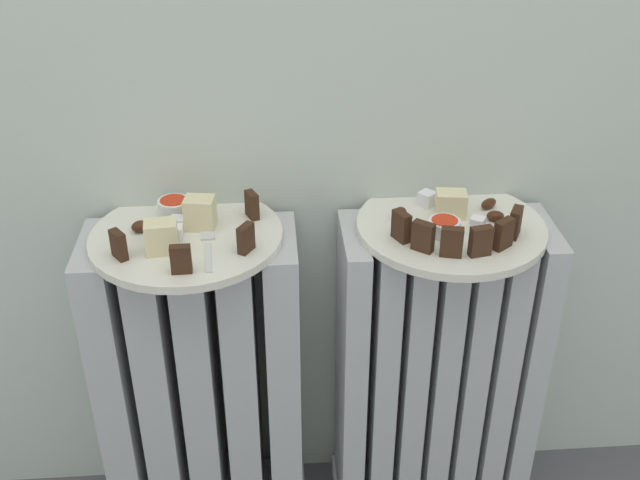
{
  "coord_description": "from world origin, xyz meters",
  "views": [
    {
      "loc": [
        -0.07,
        -0.67,
        1.12
      ],
      "look_at": [
        0.0,
        0.28,
        0.55
      ],
      "focal_mm": 42.92,
      "sensor_mm": 36.0,
      "label": 1
    }
  ],
  "objects_px": {
    "plate_right": "(451,227)",
    "jam_bowl_left": "(174,207)",
    "fork": "(208,248)",
    "radiator_right": "(435,378)",
    "radiator_left": "(202,390)",
    "plate_left": "(186,237)",
    "jam_bowl_right": "(444,226)"
  },
  "relations": [
    {
      "from": "radiator_left",
      "to": "fork",
      "type": "bearing_deg",
      "value": -53.82
    },
    {
      "from": "radiator_right",
      "to": "jam_bowl_left",
      "type": "distance_m",
      "value": 0.51
    },
    {
      "from": "plate_left",
      "to": "jam_bowl_left",
      "type": "relative_size",
      "value": 5.89
    },
    {
      "from": "plate_left",
      "to": "jam_bowl_right",
      "type": "bearing_deg",
      "value": -4.61
    },
    {
      "from": "plate_left",
      "to": "fork",
      "type": "height_order",
      "value": "fork"
    },
    {
      "from": "radiator_left",
      "to": "jam_bowl_left",
      "type": "relative_size",
      "value": 11.9
    },
    {
      "from": "radiator_left",
      "to": "plate_right",
      "type": "xyz_separation_m",
      "value": [
        0.38,
        -0.0,
        0.29
      ]
    },
    {
      "from": "plate_left",
      "to": "jam_bowl_right",
      "type": "distance_m",
      "value": 0.37
    },
    {
      "from": "plate_right",
      "to": "plate_left",
      "type": "bearing_deg",
      "value": 180.0
    },
    {
      "from": "radiator_left",
      "to": "jam_bowl_left",
      "type": "height_order",
      "value": "jam_bowl_left"
    },
    {
      "from": "radiator_left",
      "to": "plate_left",
      "type": "xyz_separation_m",
      "value": [
        0.0,
        -0.0,
        0.29
      ]
    },
    {
      "from": "plate_right",
      "to": "jam_bowl_right",
      "type": "distance_m",
      "value": 0.04
    },
    {
      "from": "radiator_left",
      "to": "plate_left",
      "type": "distance_m",
      "value": 0.29
    },
    {
      "from": "radiator_right",
      "to": "fork",
      "type": "xyz_separation_m",
      "value": [
        -0.35,
        -0.05,
        0.3
      ]
    },
    {
      "from": "plate_left",
      "to": "jam_bowl_right",
      "type": "xyz_separation_m",
      "value": [
        0.37,
        -0.03,
        0.02
      ]
    },
    {
      "from": "radiator_left",
      "to": "radiator_right",
      "type": "height_order",
      "value": "same"
    },
    {
      "from": "fork",
      "to": "jam_bowl_left",
      "type": "bearing_deg",
      "value": 118.76
    },
    {
      "from": "plate_left",
      "to": "plate_right",
      "type": "bearing_deg",
      "value": 0.0
    },
    {
      "from": "radiator_right",
      "to": "jam_bowl_right",
      "type": "xyz_separation_m",
      "value": [
        -0.02,
        -0.03,
        0.31
      ]
    },
    {
      "from": "radiator_right",
      "to": "jam_bowl_left",
      "type": "relative_size",
      "value": 11.9
    },
    {
      "from": "plate_right",
      "to": "jam_bowl_left",
      "type": "height_order",
      "value": "jam_bowl_left"
    },
    {
      "from": "radiator_right",
      "to": "jam_bowl_left",
      "type": "xyz_separation_m",
      "value": [
        -0.4,
        0.05,
        0.31
      ]
    },
    {
      "from": "plate_left",
      "to": "plate_right",
      "type": "relative_size",
      "value": 1.0
    },
    {
      "from": "radiator_left",
      "to": "jam_bowl_left",
      "type": "xyz_separation_m",
      "value": [
        -0.02,
        0.05,
        0.31
      ]
    },
    {
      "from": "plate_left",
      "to": "plate_right",
      "type": "xyz_separation_m",
      "value": [
        0.38,
        0.0,
        0.0
      ]
    },
    {
      "from": "jam_bowl_left",
      "to": "jam_bowl_right",
      "type": "xyz_separation_m",
      "value": [
        0.39,
        -0.08,
        -0.0
      ]
    },
    {
      "from": "plate_left",
      "to": "radiator_right",
      "type": "bearing_deg",
      "value": 0.0
    },
    {
      "from": "radiator_right",
      "to": "fork",
      "type": "height_order",
      "value": "fork"
    },
    {
      "from": "radiator_right",
      "to": "jam_bowl_right",
      "type": "distance_m",
      "value": 0.31
    },
    {
      "from": "jam_bowl_right",
      "to": "plate_left",
      "type": "bearing_deg",
      "value": 175.39
    },
    {
      "from": "plate_left",
      "to": "plate_right",
      "type": "distance_m",
      "value": 0.38
    },
    {
      "from": "radiator_left",
      "to": "jam_bowl_right",
      "type": "xyz_separation_m",
      "value": [
        0.37,
        -0.03,
        0.31
      ]
    }
  ]
}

